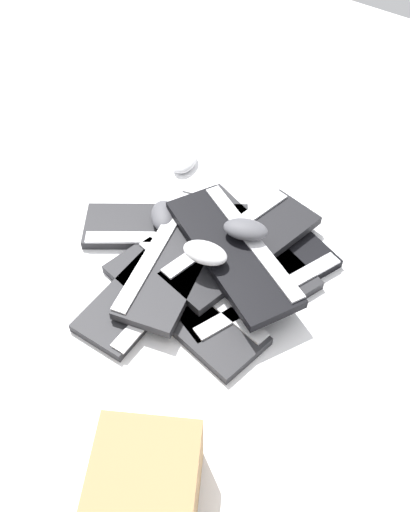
{
  "coord_description": "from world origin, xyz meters",
  "views": [
    {
      "loc": [
        -0.69,
        -0.58,
        1.12
      ],
      "look_at": [
        0.04,
        -0.01,
        0.04
      ],
      "focal_mm": 40.0,
      "sensor_mm": 36.0,
      "label": 1
    }
  ],
  "objects_px": {
    "keyboard_3": "(184,303)",
    "keyboard_5": "(242,246)",
    "keyboard_1": "(167,227)",
    "keyboard_7": "(175,257)",
    "keyboard_2": "(154,281)",
    "mouse_3": "(245,229)",
    "keyboard_6": "(233,251)",
    "mouse_1": "(185,161)",
    "mouse_2": "(205,253)",
    "mouse_0": "(163,216)",
    "mouse_4": "(245,270)",
    "keyboard_0": "(244,244)",
    "keyboard_4": "(256,283)"
  },
  "relations": [
    {
      "from": "keyboard_5",
      "to": "keyboard_7",
      "type": "distance_m",
      "value": 0.17
    },
    {
      "from": "keyboard_2",
      "to": "keyboard_4",
      "type": "xyz_separation_m",
      "value": [
        0.15,
        -0.21,
        0.0
      ]
    },
    {
      "from": "keyboard_0",
      "to": "mouse_4",
      "type": "xyz_separation_m",
      "value": [
        -0.09,
        -0.07,
        0.04
      ]
    },
    {
      "from": "mouse_1",
      "to": "mouse_2",
      "type": "xyz_separation_m",
      "value": [
        -0.32,
        -0.32,
        0.09
      ]
    },
    {
      "from": "keyboard_2",
      "to": "keyboard_5",
      "type": "xyz_separation_m",
      "value": [
        0.2,
        -0.12,
        0.03
      ]
    },
    {
      "from": "mouse_1",
      "to": "keyboard_2",
      "type": "bearing_deg",
      "value": 13.61
    },
    {
      "from": "keyboard_3",
      "to": "mouse_4",
      "type": "relative_size",
      "value": 4.16
    },
    {
      "from": "keyboard_2",
      "to": "mouse_2",
      "type": "distance_m",
      "value": 0.16
    },
    {
      "from": "keyboard_2",
      "to": "keyboard_1",
      "type": "bearing_deg",
      "value": 29.89
    },
    {
      "from": "keyboard_2",
      "to": "mouse_2",
      "type": "relative_size",
      "value": 4.08
    },
    {
      "from": "mouse_4",
      "to": "mouse_1",
      "type": "bearing_deg",
      "value": 94.16
    },
    {
      "from": "keyboard_3",
      "to": "keyboard_6",
      "type": "distance_m",
      "value": 0.17
    },
    {
      "from": "keyboard_2",
      "to": "mouse_2",
      "type": "xyz_separation_m",
      "value": [
        0.08,
        -0.1,
        0.1
      ]
    },
    {
      "from": "keyboard_1",
      "to": "mouse_2",
      "type": "bearing_deg",
      "value": -112.41
    },
    {
      "from": "keyboard_1",
      "to": "mouse_3",
      "type": "bearing_deg",
      "value": -79.25
    },
    {
      "from": "keyboard_3",
      "to": "mouse_3",
      "type": "bearing_deg",
      "value": -7.25
    },
    {
      "from": "keyboard_5",
      "to": "keyboard_7",
      "type": "height_order",
      "value": "same"
    },
    {
      "from": "keyboard_3",
      "to": "keyboard_5",
      "type": "distance_m",
      "value": 0.21
    },
    {
      "from": "mouse_2",
      "to": "mouse_4",
      "type": "distance_m",
      "value": 0.11
    },
    {
      "from": "mouse_3",
      "to": "mouse_0",
      "type": "bearing_deg",
      "value": -13.84
    },
    {
      "from": "keyboard_6",
      "to": "mouse_0",
      "type": "relative_size",
      "value": 4.2
    },
    {
      "from": "keyboard_7",
      "to": "mouse_1",
      "type": "height_order",
      "value": "keyboard_7"
    },
    {
      "from": "keyboard_6",
      "to": "mouse_4",
      "type": "xyz_separation_m",
      "value": [
        -0.01,
        -0.05,
        -0.02
      ]
    },
    {
      "from": "keyboard_3",
      "to": "keyboard_5",
      "type": "height_order",
      "value": "keyboard_5"
    },
    {
      "from": "keyboard_1",
      "to": "keyboard_7",
      "type": "relative_size",
      "value": 0.95
    },
    {
      "from": "keyboard_1",
      "to": "mouse_2",
      "type": "height_order",
      "value": "mouse_2"
    },
    {
      "from": "mouse_1",
      "to": "mouse_4",
      "type": "relative_size",
      "value": 1.0
    },
    {
      "from": "mouse_0",
      "to": "mouse_3",
      "type": "bearing_deg",
      "value": 57.52
    },
    {
      "from": "keyboard_3",
      "to": "keyboard_5",
      "type": "xyz_separation_m",
      "value": [
        0.21,
        -0.02,
        0.03
      ]
    },
    {
      "from": "keyboard_1",
      "to": "keyboard_7",
      "type": "xyz_separation_m",
      "value": [
        -0.09,
        -0.1,
        0.03
      ]
    },
    {
      "from": "mouse_1",
      "to": "mouse_3",
      "type": "xyz_separation_m",
      "value": [
        -0.2,
        -0.35,
        0.09
      ]
    },
    {
      "from": "keyboard_2",
      "to": "keyboard_5",
      "type": "distance_m",
      "value": 0.24
    },
    {
      "from": "mouse_4",
      "to": "mouse_2",
      "type": "bearing_deg",
      "value": 163.69
    },
    {
      "from": "keyboard_4",
      "to": "keyboard_6",
      "type": "bearing_deg",
      "value": 85.05
    },
    {
      "from": "keyboard_3",
      "to": "keyboard_5",
      "type": "bearing_deg",
      "value": -5.64
    },
    {
      "from": "keyboard_5",
      "to": "keyboard_7",
      "type": "xyz_separation_m",
      "value": [
        -0.13,
        0.11,
        0.0
      ]
    },
    {
      "from": "keyboard_2",
      "to": "keyboard_4",
      "type": "height_order",
      "value": "same"
    },
    {
      "from": "keyboard_0",
      "to": "keyboard_7",
      "type": "xyz_separation_m",
      "value": [
        -0.16,
        0.1,
        0.03
      ]
    },
    {
      "from": "keyboard_1",
      "to": "keyboard_7",
      "type": "bearing_deg",
      "value": -130.43
    },
    {
      "from": "keyboard_2",
      "to": "mouse_1",
      "type": "bearing_deg",
      "value": 29.01
    },
    {
      "from": "keyboard_6",
      "to": "mouse_0",
      "type": "distance_m",
      "value": 0.23
    },
    {
      "from": "mouse_3",
      "to": "keyboard_5",
      "type": "bearing_deg",
      "value": -21.85
    },
    {
      "from": "mouse_4",
      "to": "keyboard_6",
      "type": "bearing_deg",
      "value": 110.7
    },
    {
      "from": "keyboard_0",
      "to": "mouse_3",
      "type": "xyz_separation_m",
      "value": [
        -0.03,
        -0.02,
        0.1
      ]
    },
    {
      "from": "keyboard_3",
      "to": "keyboard_0",
      "type": "bearing_deg",
      "value": -1.58
    },
    {
      "from": "keyboard_3",
      "to": "mouse_2",
      "type": "xyz_separation_m",
      "value": [
        0.09,
        0.01,
        0.1
      ]
    },
    {
      "from": "keyboard_2",
      "to": "keyboard_6",
      "type": "distance_m",
      "value": 0.21
    },
    {
      "from": "keyboard_1",
      "to": "keyboard_7",
      "type": "distance_m",
      "value": 0.14
    },
    {
      "from": "mouse_0",
      "to": "mouse_4",
      "type": "xyz_separation_m",
      "value": [
        -0.02,
        -0.28,
        0.0
      ]
    },
    {
      "from": "keyboard_3",
      "to": "mouse_0",
      "type": "height_order",
      "value": "mouse_0"
    }
  ]
}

